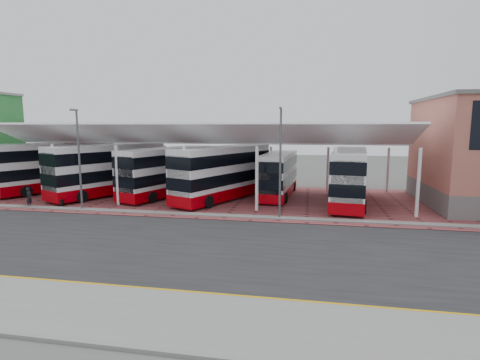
{
  "coord_description": "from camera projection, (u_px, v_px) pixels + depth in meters",
  "views": [
    {
      "loc": [
        4.01,
        -20.62,
        6.74
      ],
      "look_at": [
        -1.15,
        7.35,
        2.65
      ],
      "focal_mm": 28.0,
      "sensor_mm": 36.0,
      "label": 1
    }
  ],
  "objects": [
    {
      "name": "ground",
      "position": [
        236.0,
        243.0,
        21.75
      ],
      "size": [
        140.0,
        140.0,
        0.0
      ],
      "primitive_type": "plane",
      "color": "#494C47"
    },
    {
      "name": "bus_3",
      "position": [
        223.0,
        173.0,
        34.24
      ],
      "size": [
        7.35,
        11.86,
        4.86
      ],
      "rotation": [
        0.0,
        0.0,
        -0.43
      ],
      "color": "white",
      "rests_on": "forecourt"
    },
    {
      "name": "sidewalk",
      "position": [
        187.0,
        320.0,
        12.98
      ],
      "size": [
        120.0,
        4.0,
        0.14
      ],
      "primitive_type": "cube",
      "color": "slate",
      "rests_on": "ground"
    },
    {
      "name": "lamp_west",
      "position": [
        79.0,
        157.0,
        29.75
      ],
      "size": [
        0.16,
        0.9,
        8.07
      ],
      "color": "#525558",
      "rests_on": "ground"
    },
    {
      "name": "canopy",
      "position": [
        202.0,
        136.0,
        35.57
      ],
      "size": [
        37.0,
        11.63,
        7.07
      ],
      "color": "white",
      "rests_on": "ground"
    },
    {
      "name": "bus_0",
      "position": [
        57.0,
        167.0,
        39.11
      ],
      "size": [
        7.75,
        12.14,
        5.0
      ],
      "rotation": [
        0.0,
        0.0,
        -0.45
      ],
      "color": "white",
      "rests_on": "forecourt"
    },
    {
      "name": "bus_1",
      "position": [
        109.0,
        170.0,
        36.54
      ],
      "size": [
        7.63,
        12.01,
        4.94
      ],
      "rotation": [
        0.0,
        0.0,
        -0.44
      ],
      "color": "white",
      "rests_on": "forecourt"
    },
    {
      "name": "bus_4",
      "position": [
        279.0,
        175.0,
        36.01
      ],
      "size": [
        3.1,
        10.27,
        4.17
      ],
      "rotation": [
        0.0,
        0.0,
        -0.08
      ],
      "color": "white",
      "rests_on": "forecourt"
    },
    {
      "name": "forecourt",
      "position": [
        285.0,
        201.0,
        34.04
      ],
      "size": [
        72.0,
        16.0,
        0.06
      ],
      "primitive_type": "cube",
      "color": "brown",
      "rests_on": "ground"
    },
    {
      "name": "road",
      "position": [
        233.0,
        249.0,
        20.77
      ],
      "size": [
        120.0,
        14.0,
        0.02
      ],
      "primitive_type": "cube",
      "color": "black",
      "rests_on": "ground"
    },
    {
      "name": "yellow_line_far",
      "position": [
        205.0,
        293.0,
        15.22
      ],
      "size": [
        120.0,
        0.12,
        0.01
      ],
      "primitive_type": "cube",
      "color": "#CF9A06",
      "rests_on": "road"
    },
    {
      "name": "north_kerb",
      "position": [
        252.0,
        217.0,
        27.77
      ],
      "size": [
        120.0,
        0.8,
        0.14
      ],
      "primitive_type": "cube",
      "color": "slate",
      "rests_on": "ground"
    },
    {
      "name": "bus_2",
      "position": [
        168.0,
        172.0,
        36.21
      ],
      "size": [
        6.3,
        11.46,
        4.64
      ],
      "rotation": [
        0.0,
        0.0,
        -0.35
      ],
      "color": "white",
      "rests_on": "forecourt"
    },
    {
      "name": "bus_5",
      "position": [
        349.0,
        177.0,
        32.38
      ],
      "size": [
        4.07,
        11.6,
        4.68
      ],
      "rotation": [
        0.0,
        0.0,
        -0.13
      ],
      "color": "white",
      "rests_on": "forecourt"
    },
    {
      "name": "suitcase",
      "position": [
        62.0,
        203.0,
        31.49
      ],
      "size": [
        0.34,
        0.24,
        0.57
      ],
      "primitive_type": "cube",
      "color": "black",
      "rests_on": "forecourt"
    },
    {
      "name": "yellow_line_near",
      "position": [
        203.0,
        296.0,
        14.93
      ],
      "size": [
        120.0,
        0.12,
        0.01
      ],
      "primitive_type": "cube",
      "color": "#CF9A06",
      "rests_on": "road"
    },
    {
      "name": "pedestrian",
      "position": [
        29.0,
        197.0,
        31.18
      ],
      "size": [
        0.46,
        0.64,
        1.65
      ],
      "primitive_type": "imported",
      "rotation": [
        0.0,
        0.0,
        1.69
      ],
      "color": "black",
      "rests_on": "forecourt"
    },
    {
      "name": "lamp_east",
      "position": [
        280.0,
        160.0,
        26.87
      ],
      "size": [
        0.16,
        0.9,
        8.07
      ],
      "color": "#525558",
      "rests_on": "ground"
    }
  ]
}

